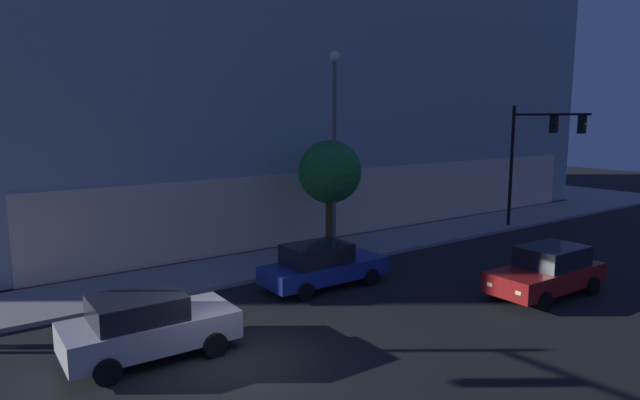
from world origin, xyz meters
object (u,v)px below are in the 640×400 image
(street_lamp_sidewalk, at_px, (334,132))
(modern_building, at_px, (259,58))
(car_blue, at_px, (322,265))
(sidewalk_tree, at_px, (330,173))
(car_silver, at_px, (147,325))
(traffic_light_far_corner, at_px, (539,143))
(car_red, at_px, (547,271))

(street_lamp_sidewalk, bearing_deg, modern_building, 71.29)
(modern_building, relative_size, street_lamp_sidewalk, 4.37)
(street_lamp_sidewalk, xyz_separation_m, car_blue, (-2.52, -2.60, -4.71))
(sidewalk_tree, bearing_deg, car_silver, -151.79)
(modern_building, xyz_separation_m, car_silver, (-14.68, -19.73, -9.29))
(street_lamp_sidewalk, relative_size, car_silver, 2.00)
(traffic_light_far_corner, xyz_separation_m, car_red, (-9.15, -6.34, -3.93))
(modern_building, xyz_separation_m, traffic_light_far_corner, (7.29, -16.63, -5.36))
(sidewalk_tree, bearing_deg, street_lamp_sidewalk, -109.99)
(street_lamp_sidewalk, bearing_deg, car_silver, -154.05)
(car_silver, xyz_separation_m, car_blue, (7.06, 2.06, -0.04))
(traffic_light_far_corner, relative_size, street_lamp_sidewalk, 0.76)
(modern_building, height_order, car_silver, modern_building)
(modern_building, height_order, sidewalk_tree, modern_building)
(traffic_light_far_corner, xyz_separation_m, car_blue, (-14.91, -1.04, -3.97))
(traffic_light_far_corner, height_order, sidewalk_tree, traffic_light_far_corner)
(car_silver, relative_size, car_blue, 0.91)
(car_silver, bearing_deg, car_red, -14.21)
(traffic_light_far_corner, height_order, street_lamp_sidewalk, street_lamp_sidewalk)
(car_blue, distance_m, car_red, 7.83)
(sidewalk_tree, height_order, car_blue, sidewalk_tree)
(street_lamp_sidewalk, height_order, sidewalk_tree, street_lamp_sidewalk)
(car_red, bearing_deg, car_silver, 165.79)
(car_red, bearing_deg, car_blue, 137.36)
(traffic_light_far_corner, height_order, car_silver, traffic_light_far_corner)
(car_silver, relative_size, car_red, 0.93)
(car_red, bearing_deg, street_lamp_sidewalk, 112.28)
(traffic_light_far_corner, bearing_deg, modern_building, 113.67)
(traffic_light_far_corner, bearing_deg, street_lamp_sidewalk, 172.80)
(street_lamp_sidewalk, bearing_deg, car_blue, -134.06)
(street_lamp_sidewalk, xyz_separation_m, car_red, (3.24, -7.91, -4.66))
(sidewalk_tree, height_order, car_silver, sidewalk_tree)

